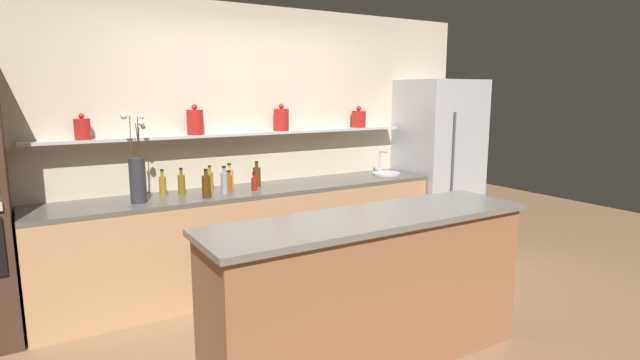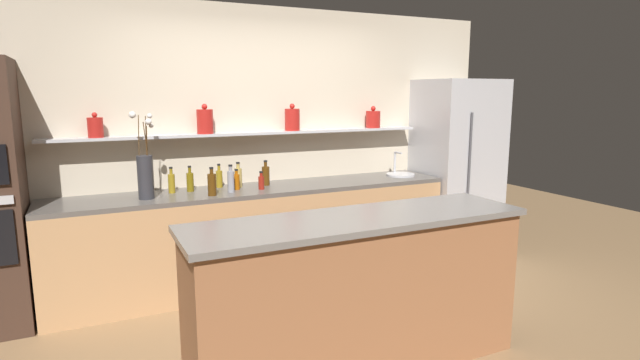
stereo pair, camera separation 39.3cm
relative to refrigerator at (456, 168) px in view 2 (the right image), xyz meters
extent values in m
plane|color=olive|center=(-2.19, -1.20, -0.96)|extent=(12.00, 12.00, 0.00)
cube|color=beige|center=(-2.19, 0.40, 0.34)|extent=(5.20, 0.10, 2.60)
cube|color=#B7B7BC|center=(-2.29, 0.26, 0.44)|extent=(3.61, 0.18, 0.02)
cylinder|color=#AD1E19|center=(-3.63, 0.25, 0.54)|extent=(0.12, 0.12, 0.17)
sphere|color=#AD1E19|center=(-3.63, 0.25, 0.64)|extent=(0.04, 0.04, 0.04)
cylinder|color=#AD1E19|center=(-2.72, 0.25, 0.57)|extent=(0.15, 0.15, 0.22)
sphere|color=#AD1E19|center=(-2.72, 0.25, 0.70)|extent=(0.05, 0.05, 0.05)
cylinder|color=#AD1E19|center=(-1.86, 0.25, 0.56)|extent=(0.15, 0.15, 0.21)
sphere|color=#AD1E19|center=(-1.86, 0.25, 0.69)|extent=(0.05, 0.05, 0.05)
cylinder|color=#AD1E19|center=(-0.94, 0.25, 0.54)|extent=(0.15, 0.15, 0.18)
sphere|color=#AD1E19|center=(-0.94, 0.25, 0.66)|extent=(0.05, 0.05, 0.05)
cube|color=tan|center=(-2.29, 0.04, -0.52)|extent=(3.71, 0.62, 0.88)
cube|color=#56514C|center=(-2.29, 0.04, -0.06)|extent=(3.71, 0.62, 0.04)
cube|color=#99603D|center=(-2.19, -1.65, -0.47)|extent=(2.18, 0.55, 0.98)
cube|color=slate|center=(-2.19, -1.65, 0.04)|extent=(2.24, 0.61, 0.04)
cube|color=#B7B7BC|center=(0.00, 0.00, 0.00)|extent=(0.82, 0.70, 1.93)
cylinder|color=#4C4C51|center=(-0.15, -0.37, 0.10)|extent=(0.02, 0.02, 1.06)
cylinder|color=#2D2D33|center=(-3.29, -0.02, 0.14)|extent=(0.13, 0.13, 0.36)
cylinder|color=#4C3319|center=(-3.32, -0.01, 0.48)|extent=(0.02, 0.05, 0.33)
sphere|color=silver|center=(-3.35, 0.01, 0.65)|extent=(0.06, 0.06, 0.06)
cylinder|color=#4C3319|center=(-3.26, -0.02, 0.44)|extent=(0.01, 0.04, 0.24)
sphere|color=silver|center=(-3.22, -0.01, 0.56)|extent=(0.04, 0.04, 0.04)
cylinder|color=#4C3319|center=(-3.27, -0.04, 0.46)|extent=(0.03, 0.03, 0.28)
sphere|color=silver|center=(-3.24, -0.07, 0.59)|extent=(0.05, 0.05, 0.05)
cylinder|color=#4C3319|center=(-3.26, -0.01, 0.48)|extent=(0.01, 0.03, 0.32)
sphere|color=silver|center=(-3.22, 0.00, 0.64)|extent=(0.04, 0.04, 0.04)
cylinder|color=#B7B7BC|center=(-0.72, 0.04, -0.03)|extent=(0.30, 0.30, 0.02)
cylinder|color=#B7B7BC|center=(-0.72, 0.15, 0.09)|extent=(0.02, 0.02, 0.22)
cylinder|color=#B7B7BC|center=(-0.72, 0.09, 0.20)|extent=(0.02, 0.12, 0.02)
cylinder|color=maroon|center=(-2.29, -0.04, 0.01)|extent=(0.05, 0.05, 0.12)
cylinder|color=maroon|center=(-2.29, -0.04, 0.09)|extent=(0.03, 0.03, 0.04)
cylinder|color=black|center=(-2.29, -0.04, 0.12)|extent=(0.03, 0.03, 0.01)
cylinder|color=#4C2D0C|center=(-2.76, -0.13, 0.05)|extent=(0.07, 0.07, 0.19)
cylinder|color=#4C2D0C|center=(-2.76, -0.13, 0.17)|extent=(0.03, 0.03, 0.04)
cylinder|color=black|center=(-2.76, -0.13, 0.20)|extent=(0.03, 0.03, 0.01)
cylinder|color=olive|center=(-3.06, 0.14, 0.04)|extent=(0.06, 0.06, 0.17)
cylinder|color=olive|center=(-3.06, 0.14, 0.15)|extent=(0.03, 0.03, 0.05)
cylinder|color=black|center=(-3.06, 0.14, 0.18)|extent=(0.03, 0.03, 0.01)
cylinder|color=#9E4C0A|center=(-2.50, 0.04, 0.03)|extent=(0.05, 0.05, 0.14)
cylinder|color=#9E4C0A|center=(-2.50, 0.04, 0.11)|extent=(0.03, 0.03, 0.04)
cylinder|color=black|center=(-2.50, 0.04, 0.14)|extent=(0.03, 0.03, 0.01)
cylinder|color=olive|center=(-2.61, 0.22, 0.03)|extent=(0.06, 0.06, 0.16)
cylinder|color=olive|center=(-2.61, 0.22, 0.14)|extent=(0.03, 0.03, 0.05)
cylinder|color=black|center=(-2.61, 0.22, 0.17)|extent=(0.03, 0.03, 0.01)
cylinder|color=#4C2D0C|center=(-2.19, 0.13, 0.05)|extent=(0.07, 0.07, 0.18)
cylinder|color=#4C2D0C|center=(-2.19, 0.13, 0.16)|extent=(0.03, 0.03, 0.04)
cylinder|color=black|center=(-2.19, 0.13, 0.19)|extent=(0.03, 0.03, 0.01)
cylinder|color=tan|center=(-2.45, 0.14, 0.04)|extent=(0.07, 0.07, 0.18)
cylinder|color=tan|center=(-2.45, 0.14, 0.16)|extent=(0.03, 0.03, 0.04)
cylinder|color=black|center=(-2.45, 0.14, 0.18)|extent=(0.03, 0.03, 0.01)
cylinder|color=gray|center=(-2.58, -0.06, 0.05)|extent=(0.06, 0.06, 0.19)
cylinder|color=gray|center=(-2.58, -0.06, 0.17)|extent=(0.03, 0.03, 0.04)
cylinder|color=black|center=(-2.58, -0.06, 0.20)|extent=(0.03, 0.03, 0.01)
cylinder|color=brown|center=(-2.90, 0.13, 0.04)|extent=(0.06, 0.06, 0.17)
cylinder|color=brown|center=(-2.90, 0.13, 0.15)|extent=(0.03, 0.03, 0.05)
cylinder|color=black|center=(-2.90, 0.13, 0.18)|extent=(0.03, 0.03, 0.01)
camera|label=1|loc=(-4.07, -4.11, 0.83)|focal=28.00mm
camera|label=2|loc=(-3.72, -4.30, 0.83)|focal=28.00mm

